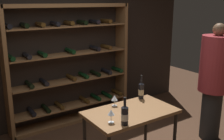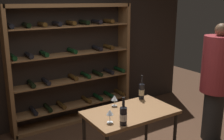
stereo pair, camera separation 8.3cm
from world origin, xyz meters
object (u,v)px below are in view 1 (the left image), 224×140
(wine_bottle_green_slim, at_px, (141,90))
(wine_bottle_black_capsule, at_px, (125,115))
(wine_glass_stemmed_center, at_px, (114,98))
(wine_glass_stemmed_right, at_px, (111,113))
(wine_rack, at_px, (71,65))
(tasting_table, at_px, (131,118))
(person_guest_blue_shirt, at_px, (214,77))

(wine_bottle_green_slim, bearing_deg, wine_bottle_black_capsule, -142.11)
(wine_glass_stemmed_center, relative_size, wine_glass_stemmed_right, 0.92)
(wine_rack, height_order, wine_bottle_green_slim, wine_rack)
(tasting_table, height_order, person_guest_blue_shirt, person_guest_blue_shirt)
(person_guest_blue_shirt, xyz_separation_m, wine_bottle_green_slim, (-1.25, 0.28, -0.05))
(wine_rack, height_order, person_guest_blue_shirt, wine_rack)
(person_guest_blue_shirt, relative_size, wine_bottle_green_slim, 5.50)
(tasting_table, distance_m, wine_glass_stemmed_center, 0.33)
(wine_glass_stemmed_right, bearing_deg, wine_bottle_green_slim, 27.33)
(wine_glass_stemmed_center, height_order, wine_glass_stemmed_right, wine_glass_stemmed_right)
(wine_rack, relative_size, tasting_table, 2.03)
(wine_rack, relative_size, wine_bottle_green_slim, 6.71)
(person_guest_blue_shirt, height_order, wine_bottle_black_capsule, person_guest_blue_shirt)
(person_guest_blue_shirt, distance_m, wine_glass_stemmed_center, 1.73)
(wine_bottle_black_capsule, relative_size, wine_glass_stemmed_right, 2.04)
(tasting_table, bearing_deg, wine_glass_stemmed_right, -160.87)
(person_guest_blue_shirt, bearing_deg, wine_rack, 145.79)
(tasting_table, relative_size, person_guest_blue_shirt, 0.60)
(tasting_table, height_order, wine_bottle_green_slim, wine_bottle_green_slim)
(person_guest_blue_shirt, height_order, wine_bottle_green_slim, person_guest_blue_shirt)
(wine_rack, relative_size, wine_glass_stemmed_right, 14.47)
(wine_glass_stemmed_center, bearing_deg, tasting_table, -72.47)
(person_guest_blue_shirt, relative_size, wine_bottle_black_capsule, 5.81)
(wine_bottle_green_slim, xyz_separation_m, wine_bottle_black_capsule, (-0.67, -0.52, -0.01))
(wine_rack, xyz_separation_m, wine_bottle_green_slim, (0.35, -1.53, -0.09))
(tasting_table, xyz_separation_m, person_guest_blue_shirt, (1.63, -0.01, 0.27))
(tasting_table, xyz_separation_m, wine_glass_stemmed_center, (-0.08, 0.25, 0.20))
(wine_glass_stemmed_center, bearing_deg, person_guest_blue_shirt, -8.72)
(wine_bottle_black_capsule, height_order, wine_glass_stemmed_center, wine_bottle_black_capsule)
(wine_rack, bearing_deg, wine_glass_stemmed_right, -102.28)
(wine_rack, distance_m, tasting_table, 1.81)
(tasting_table, bearing_deg, wine_bottle_black_capsule, -138.10)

